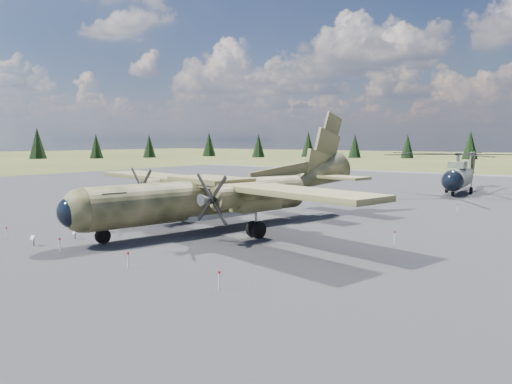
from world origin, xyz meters
The scene contains 8 objects.
ground centered at (0.00, 0.00, 0.00)m, with size 500.00×500.00×0.00m, color brown.
apron centered at (0.00, 10.00, 0.00)m, with size 120.00×120.00×0.04m, color #59585D.
transport_plane centered at (4.12, -1.77, 2.70)m, with size 28.45×25.53×9.40m.
helicopter_near centered at (11.68, 32.30, 3.46)m, with size 21.18×23.60×4.87m.
info_placard_left centered at (-0.77, -10.73, 0.41)m, with size 0.42×0.27×0.61m.
info_placard_right centered at (-0.92, -13.46, 0.45)m, with size 0.45×0.22×0.67m.
barrier_fence centered at (-0.46, -0.08, 0.51)m, with size 33.12×29.62×0.85m.
treeline centered at (-2.14, -4.85, 4.68)m, with size 304.65×311.56×11.00m.
Camera 1 is at (27.66, -29.21, 6.41)m, focal length 35.00 mm.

